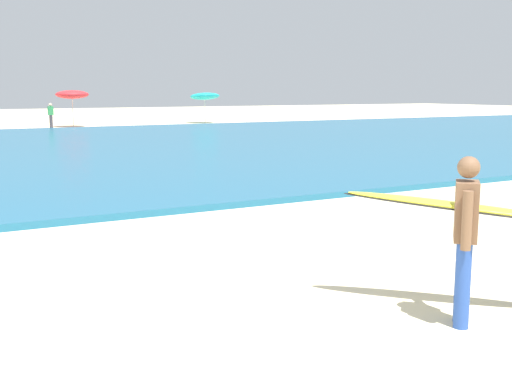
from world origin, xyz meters
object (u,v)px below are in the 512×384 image
(beach_umbrella_2, at_px, (72,95))
(beachgoer_near_row_mid, at_px, (51,115))
(beach_umbrella_3, at_px, (205,96))
(surfer_with_board, at_px, (465,221))

(beach_umbrella_2, bearing_deg, beachgoer_near_row_mid, -145.49)
(beach_umbrella_3, height_order, beachgoer_near_row_mid, beach_umbrella_3)
(beachgoer_near_row_mid, bearing_deg, beach_umbrella_2, 34.51)
(surfer_with_board, height_order, beach_umbrella_2, beach_umbrella_2)
(surfer_with_board, bearing_deg, beachgoer_near_row_mid, 85.12)
(beach_umbrella_2, height_order, beachgoer_near_row_mid, beach_umbrella_2)
(surfer_with_board, distance_m, beach_umbrella_3, 40.09)
(beach_umbrella_2, xyz_separation_m, beachgoer_near_row_mid, (-1.62, -1.11, -1.24))
(surfer_with_board, relative_size, beachgoer_near_row_mid, 1.31)
(surfer_with_board, distance_m, beach_umbrella_2, 37.48)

